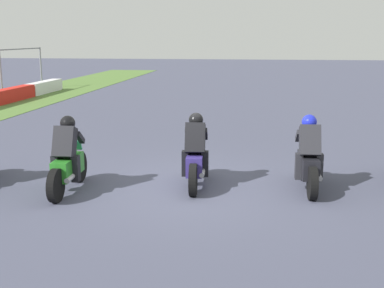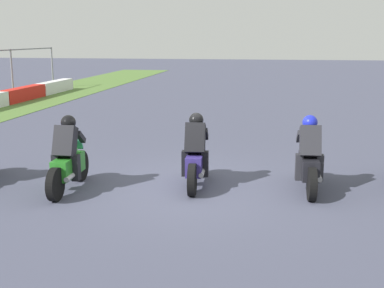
# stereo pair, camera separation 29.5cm
# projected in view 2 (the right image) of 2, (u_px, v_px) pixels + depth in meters

# --- Properties ---
(ground_plane) EXTENTS (120.00, 120.00, 0.00)m
(ground_plane) POSITION_uv_depth(u_px,v_px,m) (190.00, 187.00, 10.34)
(ground_plane) COLOR #43465A
(rider_lane_b) EXTENTS (2.04, 0.55, 1.51)m
(rider_lane_b) POSITION_uv_depth(u_px,v_px,m) (309.00, 160.00, 10.04)
(rider_lane_b) COLOR black
(rider_lane_b) RESTS_ON ground_plane
(rider_lane_c) EXTENTS (2.04, 0.55, 1.51)m
(rider_lane_c) POSITION_uv_depth(u_px,v_px,m) (196.00, 156.00, 10.34)
(rider_lane_c) COLOR black
(rider_lane_c) RESTS_ON ground_plane
(rider_lane_d) EXTENTS (2.04, 0.55, 1.51)m
(rider_lane_d) POSITION_uv_depth(u_px,v_px,m) (68.00, 160.00, 10.04)
(rider_lane_d) COLOR black
(rider_lane_d) RESTS_ON ground_plane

